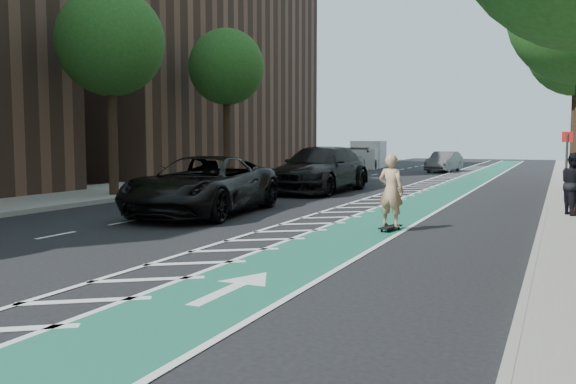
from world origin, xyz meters
The scene contains 21 objects.
ground centered at (0.00, 0.00, 0.00)m, with size 120.00×120.00×0.00m, color black.
bike_lane centered at (3.00, 10.00, 0.01)m, with size 2.00×90.00×0.01m, color #175346.
buffer_strip centered at (1.50, 10.00, 0.01)m, with size 1.40×90.00×0.01m, color silver.
sidewalk_left centered at (-9.50, 10.00, 0.07)m, with size 5.00×90.00×0.15m, color gray.
curb_right centered at (7.05, 10.00, 0.08)m, with size 0.12×90.00×0.16m, color gray.
curb_left centered at (-7.05, 10.00, 0.08)m, with size 0.12×90.00×0.16m, color gray.
building_left_far centered at (-17.50, 24.00, 9.00)m, with size 14.00×22.00×18.00m, color brown.
tree_l_c centered at (-7.90, 8.00, 5.77)m, with size 4.20×4.20×7.90m.
tree_l_d centered at (-7.90, 16.00, 5.77)m, with size 4.20×4.20×7.90m.
sign_post centered at (7.60, 12.00, 1.35)m, with size 0.35×0.08×2.47m.
skateboard centered at (3.70, 3.86, 0.09)m, with size 0.40×0.89×0.12m.
skateboarder centered at (3.70, 3.86, 0.99)m, with size 0.64×0.42×1.75m, color tan.
suv_near centered at (-2.23, 4.84, 0.86)m, with size 2.86×6.20×1.72m, color black.
suv_far centered at (-1.82, 13.41, 0.95)m, with size 2.67×6.57×1.91m, color black.
car_silver centered at (-4.02, 22.45, 0.73)m, with size 1.72×4.28×1.46m, color gray.
car_grey centered at (0.20, 31.42, 0.69)m, with size 1.46×4.18×1.38m, color #55565A.
pedestrian centered at (7.78, 7.84, 1.01)m, with size 0.83×0.65×1.72m, color black.
box_truck centered at (-6.24, 34.88, 0.95)m, with size 2.74×5.18×2.07m.
barrel_a centered at (-2.20, 3.46, 0.47)m, with size 0.73×0.73×0.99m.
barrel_b centered at (-3.03, 9.50, 0.47)m, with size 0.72×0.72×0.99m.
barrel_c centered at (-3.47, 17.14, 0.40)m, with size 0.62×0.62×0.84m.
Camera 1 is at (7.43, -10.54, 2.24)m, focal length 38.00 mm.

